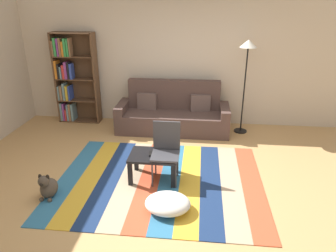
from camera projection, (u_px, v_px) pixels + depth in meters
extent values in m
plane|color=tan|center=(165.00, 181.00, 4.73)|extent=(14.00, 14.00, 0.00)
cube|color=beige|center=(179.00, 60.00, 6.57)|extent=(6.80, 0.10, 2.70)
cube|color=teal|center=(72.00, 175.00, 4.89)|extent=(0.31, 2.45, 0.01)
cube|color=gold|center=(91.00, 176.00, 4.86)|extent=(0.31, 2.45, 0.01)
cube|color=navy|center=(110.00, 177.00, 4.83)|extent=(0.31, 2.45, 0.01)
cube|color=tan|center=(130.00, 178.00, 4.80)|extent=(0.31, 2.45, 0.01)
cube|color=#C64C2D|center=(150.00, 180.00, 4.77)|extent=(0.31, 2.45, 0.01)
cube|color=teal|center=(170.00, 181.00, 4.74)|extent=(0.31, 2.45, 0.01)
cube|color=gold|center=(190.00, 182.00, 4.71)|extent=(0.31, 2.45, 0.01)
cube|color=navy|center=(210.00, 183.00, 4.68)|extent=(0.31, 2.45, 0.01)
cube|color=tan|center=(231.00, 184.00, 4.65)|extent=(0.31, 2.45, 0.01)
cube|color=#C64C2D|center=(252.00, 186.00, 4.62)|extent=(0.31, 2.45, 0.01)
cube|color=#4C3833|center=(173.00, 122.00, 6.46)|extent=(1.90, 0.80, 0.40)
cube|color=#4C3833|center=(174.00, 94.00, 6.54)|extent=(1.90, 0.20, 0.60)
cube|color=#4C3833|center=(123.00, 116.00, 6.53)|extent=(0.18, 0.80, 0.56)
cube|color=#4C3833|center=(224.00, 120.00, 6.32)|extent=(0.18, 0.80, 0.56)
cube|color=brown|center=(147.00, 101.00, 6.54)|extent=(0.42, 0.19, 0.36)
cube|color=brown|center=(200.00, 103.00, 6.43)|extent=(0.42, 0.19, 0.36)
cube|color=brown|center=(57.00, 78.00, 6.74)|extent=(0.04, 0.28, 1.92)
cube|color=brown|center=(96.00, 79.00, 6.66)|extent=(0.04, 0.28, 1.92)
cube|color=brown|center=(79.00, 77.00, 6.82)|extent=(0.90, 0.01, 1.92)
cube|color=brown|center=(81.00, 120.00, 7.06)|extent=(0.86, 0.28, 0.02)
cube|color=brown|center=(79.00, 100.00, 6.88)|extent=(0.86, 0.28, 0.02)
cube|color=brown|center=(77.00, 79.00, 6.70)|extent=(0.86, 0.28, 0.02)
cube|color=brown|center=(74.00, 56.00, 6.52)|extent=(0.86, 0.28, 0.02)
cube|color=brown|center=(72.00, 33.00, 6.34)|extent=(0.86, 0.28, 0.02)
cube|color=#668C99|center=(63.00, 111.00, 6.99)|extent=(0.05, 0.20, 0.39)
cube|color=purple|center=(65.00, 111.00, 6.98)|extent=(0.03, 0.19, 0.38)
cube|color=red|center=(67.00, 114.00, 7.02)|extent=(0.03, 0.23, 0.25)
cube|color=#668C99|center=(69.00, 112.00, 6.97)|extent=(0.04, 0.18, 0.37)
cube|color=#8C6647|center=(71.00, 112.00, 6.96)|extent=(0.04, 0.17, 0.38)
cube|color=#668C99|center=(74.00, 111.00, 6.99)|extent=(0.04, 0.25, 0.38)
cube|color=#668C99|center=(60.00, 92.00, 6.84)|extent=(0.03, 0.23, 0.30)
cube|color=#8C6647|center=(62.00, 92.00, 6.82)|extent=(0.05, 0.20, 0.31)
cube|color=#668C99|center=(65.00, 91.00, 6.81)|extent=(0.05, 0.21, 0.37)
cube|color=gold|center=(68.00, 93.00, 6.80)|extent=(0.05, 0.18, 0.31)
cube|color=#334CB2|center=(71.00, 92.00, 6.83)|extent=(0.03, 0.25, 0.31)
cube|color=orange|center=(57.00, 69.00, 6.64)|extent=(0.05, 0.21, 0.38)
cube|color=black|center=(60.00, 71.00, 6.67)|extent=(0.04, 0.26, 0.31)
cube|color=#668C99|center=(62.00, 72.00, 6.65)|extent=(0.04, 0.21, 0.25)
cube|color=red|center=(65.00, 72.00, 6.64)|extent=(0.05, 0.20, 0.29)
cube|color=purple|center=(67.00, 70.00, 6.64)|extent=(0.05, 0.24, 0.35)
cube|color=black|center=(70.00, 70.00, 6.61)|extent=(0.03, 0.20, 0.36)
cube|color=#334CB2|center=(72.00, 71.00, 6.60)|extent=(0.05, 0.16, 0.32)
cube|color=#8C6647|center=(55.00, 48.00, 6.49)|extent=(0.03, 0.24, 0.31)
cube|color=green|center=(57.00, 47.00, 6.47)|extent=(0.05, 0.23, 0.37)
cube|color=purple|center=(59.00, 47.00, 6.43)|extent=(0.04, 0.17, 0.36)
cube|color=#8C6647|center=(62.00, 47.00, 6.47)|extent=(0.04, 0.25, 0.37)
cube|color=orange|center=(64.00, 49.00, 6.46)|extent=(0.04, 0.21, 0.30)
cube|color=green|center=(66.00, 47.00, 6.42)|extent=(0.05, 0.16, 0.36)
cube|color=green|center=(69.00, 47.00, 6.43)|extent=(0.04, 0.20, 0.35)
cube|color=#8C6647|center=(70.00, 47.00, 6.41)|extent=(0.03, 0.17, 0.37)
cube|color=black|center=(154.00, 155.00, 4.66)|extent=(0.71, 0.52, 0.04)
cube|color=black|center=(130.00, 174.00, 4.57)|extent=(0.06, 0.06, 0.36)
cube|color=black|center=(173.00, 176.00, 4.51)|extent=(0.06, 0.06, 0.36)
cube|color=black|center=(136.00, 159.00, 4.97)|extent=(0.06, 0.06, 0.36)
cube|color=black|center=(176.00, 161.00, 4.91)|extent=(0.06, 0.06, 0.36)
ellipsoid|color=white|center=(168.00, 203.00, 4.04)|extent=(0.59, 0.50, 0.20)
ellipsoid|color=#473D33|center=(49.00, 188.00, 4.33)|extent=(0.22, 0.30, 0.26)
sphere|color=#473D33|center=(44.00, 181.00, 4.17)|extent=(0.15, 0.15, 0.15)
ellipsoid|color=black|center=(42.00, 184.00, 4.12)|extent=(0.06, 0.07, 0.05)
ellipsoid|color=black|center=(40.00, 177.00, 4.18)|extent=(0.05, 0.04, 0.08)
ellipsoid|color=black|center=(48.00, 177.00, 4.17)|extent=(0.05, 0.04, 0.08)
sphere|color=#473D33|center=(41.00, 200.00, 4.25)|extent=(0.06, 0.06, 0.06)
sphere|color=#473D33|center=(50.00, 200.00, 4.24)|extent=(0.06, 0.06, 0.06)
cylinder|color=black|center=(240.00, 131.00, 6.49)|extent=(0.26, 0.26, 0.02)
cylinder|color=black|center=(244.00, 91.00, 6.17)|extent=(0.03, 0.03, 1.68)
cone|color=white|center=(249.00, 44.00, 5.82)|extent=(0.32, 0.32, 0.14)
cube|color=black|center=(151.00, 154.00, 4.66)|extent=(0.06, 0.15, 0.02)
cube|color=#38383D|center=(165.00, 155.00, 4.57)|extent=(0.40, 0.40, 0.03)
cube|color=#38383D|center=(167.00, 135.00, 4.64)|extent=(0.40, 0.03, 0.44)
cylinder|color=#38383D|center=(152.00, 174.00, 4.51)|extent=(0.02, 0.02, 0.42)
cylinder|color=#38383D|center=(176.00, 176.00, 4.48)|extent=(0.02, 0.02, 0.42)
cylinder|color=#38383D|center=(156.00, 163.00, 4.82)|extent=(0.02, 0.02, 0.42)
cylinder|color=#38383D|center=(178.00, 164.00, 4.79)|extent=(0.02, 0.02, 0.42)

